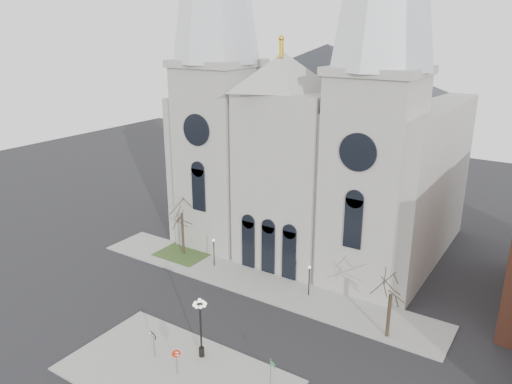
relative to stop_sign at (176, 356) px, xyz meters
The scene contains 13 objects.
ground 6.04m from the stop_sign, 121.99° to the left, with size 160.00×160.00×0.00m, color black.
sidewalk_near 1.74m from the stop_sign, 113.38° to the right, with size 18.00×10.00×0.14m, color gray.
sidewalk_far 16.27m from the stop_sign, 100.87° to the left, with size 40.00×6.00×0.14m, color gray.
grass_patch 22.03m from the stop_sign, 129.77° to the left, with size 6.00×5.00×0.18m, color #304C20.
cathedral 32.51m from the stop_sign, 96.27° to the left, with size 33.00×26.66×54.00m.
tree_left 22.29m from the stop_sign, 129.77° to the left, with size 3.20×3.20×7.50m.
tree_right 18.51m from the stop_sign, 49.28° to the left, with size 3.20×3.20×6.00m.
ped_lamp_left 18.72m from the stop_sign, 118.92° to the left, with size 0.32×0.32×3.26m.
ped_lamp_right 16.66m from the stop_sign, 79.79° to the left, with size 0.32×0.32×3.26m.
stop_sign is the anchor object (origin of this frame).
globe_lamp 3.26m from the stop_sign, 86.27° to the left, with size 1.20×1.20×5.37m.
one_way_sign 3.10m from the stop_sign, 167.83° to the left, with size 0.96×0.40×2.31m.
street_name_sign 7.37m from the stop_sign, 24.32° to the left, with size 0.65×0.32×2.19m.
Camera 1 is at (25.92, -28.66, 25.81)m, focal length 35.00 mm.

